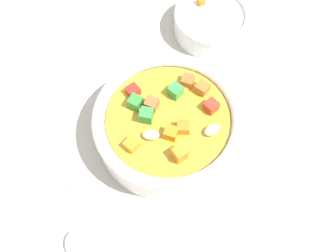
% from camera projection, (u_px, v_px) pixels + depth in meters
% --- Properties ---
extents(ground_plane, '(1.40, 1.40, 0.02)m').
position_uv_depth(ground_plane, '(168.00, 138.00, 0.63)').
color(ground_plane, '#BAB2A0').
extents(soup_bowl_main, '(0.21, 0.21, 0.07)m').
position_uv_depth(soup_bowl_main, '(168.00, 125.00, 0.59)').
color(soup_bowl_main, white).
rests_on(soup_bowl_main, ground_plane).
extents(spoon, '(0.19, 0.15, 0.01)m').
position_uv_depth(spoon, '(70.00, 209.00, 0.57)').
color(spoon, silver).
rests_on(spoon, ground_plane).
extents(side_bowl_small, '(0.13, 0.13, 0.05)m').
position_uv_depth(side_bowl_small, '(211.00, 21.00, 0.70)').
color(side_bowl_small, white).
rests_on(side_bowl_small, ground_plane).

